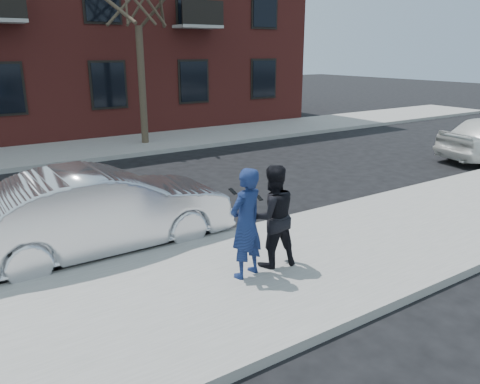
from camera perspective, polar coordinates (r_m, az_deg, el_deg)
ground at (r=6.99m, az=-10.72°, el=-13.50°), size 100.00×100.00×0.00m
near_sidewalk at (r=6.75m, az=-9.89°, el=-13.88°), size 50.00×3.50×0.15m
near_curb at (r=8.26m, az=-15.05°, el=-8.25°), size 50.00×0.10×0.15m
far_sidewalk at (r=17.36m, az=-25.62°, el=3.82°), size 50.00×3.50×0.15m
far_curb at (r=15.62m, az=-24.60°, el=2.65°), size 50.00×0.10×0.15m
silver_sedan at (r=8.70m, az=-16.44°, el=-2.15°), size 4.67×1.66×1.54m
man_hoodie at (r=7.04m, az=0.74°, el=-3.84°), size 0.71×0.56×1.72m
man_peacoat at (r=7.44m, az=3.96°, el=-2.95°), size 0.92×0.78×1.67m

